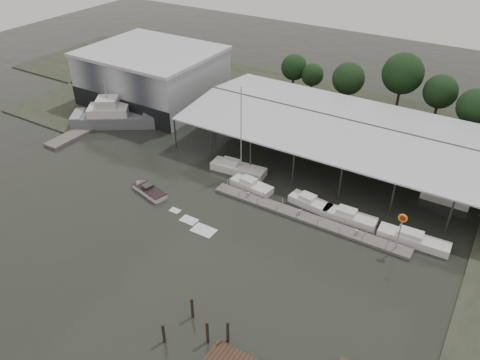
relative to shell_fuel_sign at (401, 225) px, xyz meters
The scene contains 17 objects.
ground 29.06m from the shell_fuel_sign, 159.69° to the right, with size 200.00×200.00×0.00m, color black.
land_strip_far 42.05m from the shell_fuel_sign, 130.15° to the left, with size 140.00×30.00×0.30m.
land_strip_west 70.03m from the shell_fuel_sign, 163.37° to the left, with size 20.00×40.00×0.30m.
storage_warehouse 58.52m from the shell_fuel_sign, 160.06° to the left, with size 24.50×20.50×10.50m.
covered_boat_shed 20.71m from the shell_fuel_sign, 119.05° to the left, with size 58.24×24.00×6.96m.
trawler_dock 57.26m from the shell_fuel_sign, behind, with size 3.00×18.00×0.50m.
floating_dock 12.57m from the shell_fuel_sign, behind, with size 28.00×2.00×1.40m.
shell_fuel_sign is the anchor object (origin of this frame).
grey_trawler 54.64m from the shell_fuel_sign, behind, with size 15.80×12.90×8.84m.
white_sailboat 26.80m from the shell_fuel_sign, 168.47° to the left, with size 8.89×3.38×14.27m.
speedboat_underway 35.04m from the shell_fuel_sign, 169.81° to the right, with size 17.18×5.91×2.00m.
moored_cruiser_0 22.28m from the shell_fuel_sign, behind, with size 6.69×2.90×1.70m.
moored_cruiser_1 13.55m from the shell_fuel_sign, 166.76° to the left, with size 6.35×2.98×1.70m.
moored_cruiser_2 8.22m from the shell_fuel_sign, 158.55° to the left, with size 7.17×2.38×1.70m.
moored_cruiser_3 4.41m from the shell_fuel_sign, 61.24° to the left, with size 8.78×2.56×1.70m.
mooring_pilings 28.23m from the shell_fuel_sign, 117.83° to the right, with size 5.64×9.48×3.46m.
horizon_tree_line 38.48m from the shell_fuel_sign, 95.13° to the left, with size 67.16×12.12×11.54m.
Camera 1 is at (33.46, -36.88, 38.53)m, focal length 35.00 mm.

